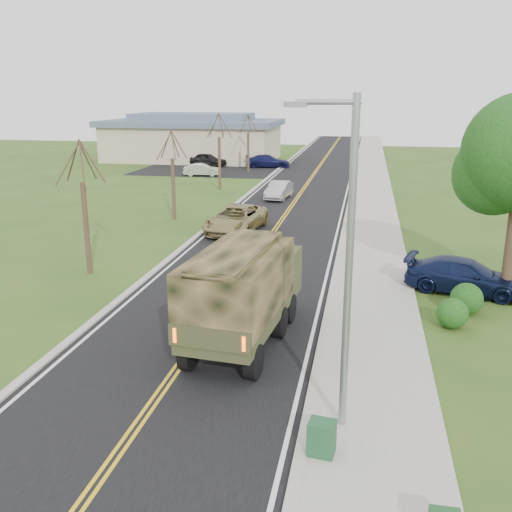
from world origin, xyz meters
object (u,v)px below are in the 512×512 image
(military_truck, at_px, (244,287))
(pickup_navy, at_px, (465,276))
(utility_box_near, at_px, (322,438))
(sedan_silver, at_px, (279,190))
(suv_champagne, at_px, (236,219))

(military_truck, distance_m, pickup_navy, 10.39)
(pickup_navy, relative_size, utility_box_near, 6.05)
(sedan_silver, xyz_separation_m, utility_box_near, (5.99, -32.55, -0.18))
(suv_champagne, distance_m, pickup_navy, 14.61)
(military_truck, relative_size, sedan_silver, 1.70)
(pickup_navy, xyz_separation_m, utility_box_near, (-4.92, -12.34, -0.20))
(military_truck, distance_m, sedan_silver, 26.99)
(pickup_navy, bearing_deg, sedan_silver, 43.64)
(suv_champagne, xyz_separation_m, sedan_silver, (0.82, 11.49, -0.11))
(suv_champagne, relative_size, utility_box_near, 7.07)
(pickup_navy, bearing_deg, suv_champagne, 68.66)
(military_truck, xyz_separation_m, suv_champagne, (-3.79, 15.31, -1.16))
(sedan_silver, relative_size, utility_box_near, 5.13)
(sedan_silver, bearing_deg, suv_champagne, -88.61)
(military_truck, height_order, suv_champagne, military_truck)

